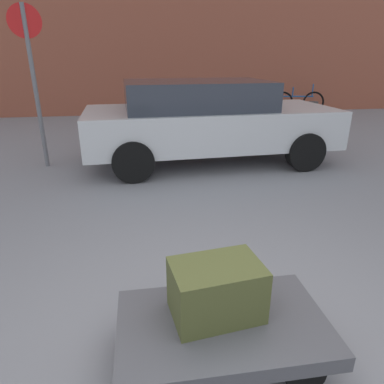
{
  "coord_description": "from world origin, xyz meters",
  "views": [
    {
      "loc": [
        -0.43,
        -1.56,
        1.8
      ],
      "look_at": [
        0.0,
        1.2,
        0.69
      ],
      "focal_mm": 32.09,
      "sensor_mm": 36.0,
      "label": 1
    }
  ],
  "objects_px": {
    "parked_car": "(207,120)",
    "bollard_kerb_mid": "(312,113)",
    "bicycle_leaning": "(298,102)",
    "no_parking_sign": "(33,72)",
    "luggage_cart": "(222,330)",
    "bollard_kerb_near": "(262,114)",
    "duffel_bag_olive_rear_left": "(216,290)"
  },
  "relations": [
    {
      "from": "parked_car",
      "to": "bollard_kerb_mid",
      "type": "xyz_separation_m",
      "value": [
        3.63,
        3.16,
        -0.44
      ]
    },
    {
      "from": "parked_car",
      "to": "bollard_kerb_mid",
      "type": "bearing_deg",
      "value": 41.04
    },
    {
      "from": "bicycle_leaning",
      "to": "no_parking_sign",
      "type": "relative_size",
      "value": 0.68
    },
    {
      "from": "luggage_cart",
      "to": "parked_car",
      "type": "xyz_separation_m",
      "value": [
        0.76,
        4.41,
        0.49
      ]
    },
    {
      "from": "bollard_kerb_near",
      "to": "bollard_kerb_mid",
      "type": "xyz_separation_m",
      "value": [
        1.48,
        0.0,
        0.0
      ]
    },
    {
      "from": "bollard_kerb_near",
      "to": "duffel_bag_olive_rear_left",
      "type": "bearing_deg",
      "value": -111.44
    },
    {
      "from": "luggage_cart",
      "to": "duffel_bag_olive_rear_left",
      "type": "relative_size",
      "value": 2.37
    },
    {
      "from": "luggage_cart",
      "to": "duffel_bag_olive_rear_left",
      "type": "bearing_deg",
      "value": 112.44
    },
    {
      "from": "bollard_kerb_near",
      "to": "parked_car",
      "type": "bearing_deg",
      "value": -124.29
    },
    {
      "from": "duffel_bag_olive_rear_left",
      "to": "no_parking_sign",
      "type": "bearing_deg",
      "value": 106.68
    },
    {
      "from": "luggage_cart",
      "to": "parked_car",
      "type": "height_order",
      "value": "parked_car"
    },
    {
      "from": "duffel_bag_olive_rear_left",
      "to": "bollard_kerb_mid",
      "type": "relative_size",
      "value": 0.83
    },
    {
      "from": "bollard_kerb_mid",
      "to": "no_parking_sign",
      "type": "bearing_deg",
      "value": -154.96
    },
    {
      "from": "bicycle_leaning",
      "to": "parked_car",
      "type": "bearing_deg",
      "value": -128.69
    },
    {
      "from": "duffel_bag_olive_rear_left",
      "to": "bollard_kerb_mid",
      "type": "xyz_separation_m",
      "value": [
        4.43,
        7.51,
        -0.19
      ]
    },
    {
      "from": "luggage_cart",
      "to": "bollard_kerb_near",
      "type": "height_order",
      "value": "bollard_kerb_near"
    },
    {
      "from": "duffel_bag_olive_rear_left",
      "to": "no_parking_sign",
      "type": "xyz_separation_m",
      "value": [
        -2.03,
        4.49,
        1.06
      ]
    },
    {
      "from": "duffel_bag_olive_rear_left",
      "to": "bollard_kerb_mid",
      "type": "height_order",
      "value": "duffel_bag_olive_rear_left"
    },
    {
      "from": "duffel_bag_olive_rear_left",
      "to": "bicycle_leaning",
      "type": "bearing_deg",
      "value": 54.93
    },
    {
      "from": "duffel_bag_olive_rear_left",
      "to": "bicycle_leaning",
      "type": "relative_size",
      "value": 0.3
    },
    {
      "from": "luggage_cart",
      "to": "no_parking_sign",
      "type": "xyz_separation_m",
      "value": [
        -2.06,
        4.56,
        1.3
      ]
    },
    {
      "from": "luggage_cart",
      "to": "no_parking_sign",
      "type": "height_order",
      "value": "no_parking_sign"
    },
    {
      "from": "bollard_kerb_near",
      "to": "bollard_kerb_mid",
      "type": "height_order",
      "value": "same"
    },
    {
      "from": "luggage_cart",
      "to": "parked_car",
      "type": "distance_m",
      "value": 4.51
    },
    {
      "from": "bollard_kerb_mid",
      "to": "parked_car",
      "type": "bearing_deg",
      "value": -138.96
    },
    {
      "from": "duffel_bag_olive_rear_left",
      "to": "bollard_kerb_near",
      "type": "height_order",
      "value": "duffel_bag_olive_rear_left"
    },
    {
      "from": "no_parking_sign",
      "to": "bollard_kerb_near",
      "type": "bearing_deg",
      "value": 31.2
    },
    {
      "from": "luggage_cart",
      "to": "bicycle_leaning",
      "type": "relative_size",
      "value": 0.71
    },
    {
      "from": "no_parking_sign",
      "to": "luggage_cart",
      "type": "bearing_deg",
      "value": -65.65
    },
    {
      "from": "bicycle_leaning",
      "to": "luggage_cart",
      "type": "bearing_deg",
      "value": -117.07
    },
    {
      "from": "bollard_kerb_near",
      "to": "no_parking_sign",
      "type": "relative_size",
      "value": 0.25
    },
    {
      "from": "bicycle_leaning",
      "to": "no_parking_sign",
      "type": "height_order",
      "value": "no_parking_sign"
    }
  ]
}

